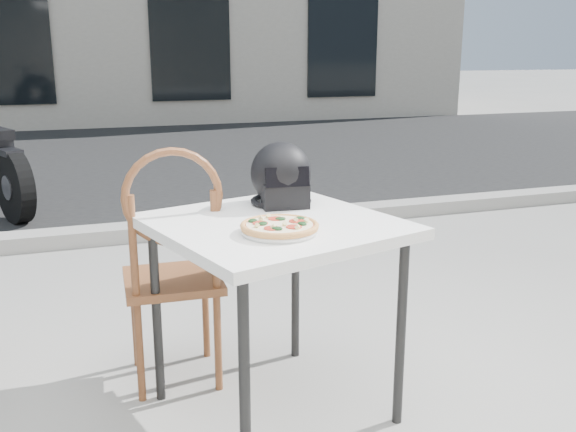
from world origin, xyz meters
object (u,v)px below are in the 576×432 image
object	(u,v)px
cafe_chair_main	(173,256)
plate	(280,231)
pizza	(280,226)
helmet	(281,177)
cafe_table_main	(274,239)

from	to	relation	value
cafe_chair_main	plate	bearing A→B (deg)	123.90
pizza	helmet	bearing A→B (deg)	70.80
plate	pizza	xyz separation A→B (m)	(0.00, 0.00, 0.02)
plate	helmet	size ratio (longest dim) A/B	0.97
helmet	plate	bearing A→B (deg)	-103.85
plate	helmet	world-z (taller)	helmet
cafe_table_main	cafe_chair_main	distance (m)	0.51
cafe_table_main	helmet	size ratio (longest dim) A/B	3.61
cafe_table_main	cafe_chair_main	xyz separation A→B (m)	(-0.35, 0.35, -0.14)
cafe_chair_main	pizza	bearing A→B (deg)	123.92
plate	cafe_chair_main	distance (m)	0.65
pizza	cafe_chair_main	size ratio (longest dim) A/B	0.27
cafe_table_main	plate	distance (m)	0.20
cafe_table_main	cafe_chair_main	bearing A→B (deg)	135.62
cafe_table_main	helmet	distance (m)	0.34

